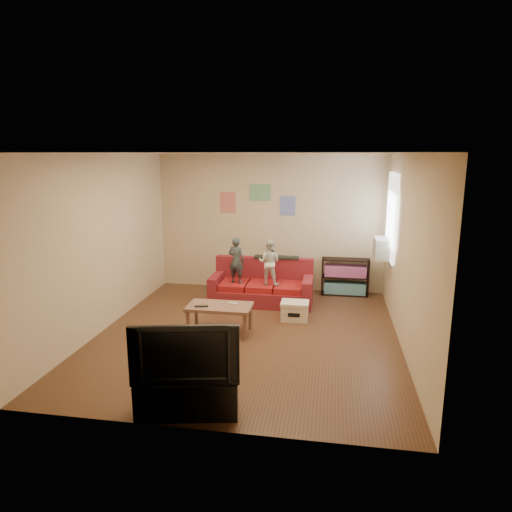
% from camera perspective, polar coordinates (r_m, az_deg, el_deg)
% --- Properties ---
extents(room_shell, '(4.52, 5.02, 2.72)m').
position_cam_1_polar(room_shell, '(6.66, -1.13, 1.04)').
color(room_shell, brown).
rests_on(room_shell, ground).
extents(sofa, '(1.85, 0.85, 0.81)m').
position_cam_1_polar(sofa, '(8.47, 0.79, -3.95)').
color(sofa, maroon).
rests_on(sofa, ground).
extents(child_a, '(0.35, 0.27, 0.84)m').
position_cam_1_polar(child_a, '(8.25, -2.48, -0.54)').
color(child_a, '#313B41').
rests_on(child_a, sofa).
extents(child_b, '(0.43, 0.36, 0.82)m').
position_cam_1_polar(child_b, '(8.15, 1.66, -0.78)').
color(child_b, silver).
rests_on(child_b, sofa).
extents(coffee_table, '(0.98, 0.54, 0.44)m').
position_cam_1_polar(coffee_table, '(7.02, -4.58, -6.64)').
color(coffee_table, '#855C4B').
rests_on(coffee_table, ground).
extents(remote, '(0.21, 0.09, 0.02)m').
position_cam_1_polar(remote, '(6.95, -6.84, -6.25)').
color(remote, black).
rests_on(remote, coffee_table).
extents(game_controller, '(0.16, 0.07, 0.03)m').
position_cam_1_polar(game_controller, '(7.00, -2.89, -6.00)').
color(game_controller, white).
rests_on(game_controller, coffee_table).
extents(bookshelf, '(0.90, 0.27, 0.72)m').
position_cam_1_polar(bookshelf, '(9.03, 11.05, -2.81)').
color(bookshelf, black).
rests_on(bookshelf, ground).
extents(window, '(0.04, 1.08, 1.48)m').
position_cam_1_polar(window, '(8.19, 16.58, 4.75)').
color(window, white).
rests_on(window, room_shell).
extents(ac_unit, '(0.28, 0.55, 0.35)m').
position_cam_1_polar(ac_unit, '(8.27, 15.52, 0.95)').
color(ac_unit, '#B7B2A3').
rests_on(ac_unit, window).
extents(artwork_left, '(0.30, 0.01, 0.40)m').
position_cam_1_polar(artwork_left, '(9.18, -3.53, 6.73)').
color(artwork_left, '#D87266').
rests_on(artwork_left, room_shell).
extents(artwork_center, '(0.42, 0.01, 0.32)m').
position_cam_1_polar(artwork_center, '(9.04, 0.52, 7.94)').
color(artwork_center, '#72B27F').
rests_on(artwork_center, room_shell).
extents(artwork_right, '(0.30, 0.01, 0.38)m').
position_cam_1_polar(artwork_right, '(8.99, 4.00, 6.28)').
color(artwork_right, '#727FCC').
rests_on(artwork_right, room_shell).
extents(file_box, '(0.45, 0.35, 0.31)m').
position_cam_1_polar(file_box, '(7.61, 4.86, -6.82)').
color(file_box, '#F7E2CD').
rests_on(file_box, ground).
extents(tv_stand, '(1.11, 0.55, 0.40)m').
position_cam_1_polar(tv_stand, '(5.05, -8.61, -17.01)').
color(tv_stand, black).
rests_on(tv_stand, ground).
extents(television, '(1.12, 0.37, 0.64)m').
position_cam_1_polar(television, '(4.82, -8.81, -11.65)').
color(television, black).
rests_on(television, tv_stand).
extents(tissue, '(0.12, 0.12, 0.11)m').
position_cam_1_polar(tissue, '(8.13, 3.15, -6.31)').
color(tissue, beige).
rests_on(tissue, ground).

